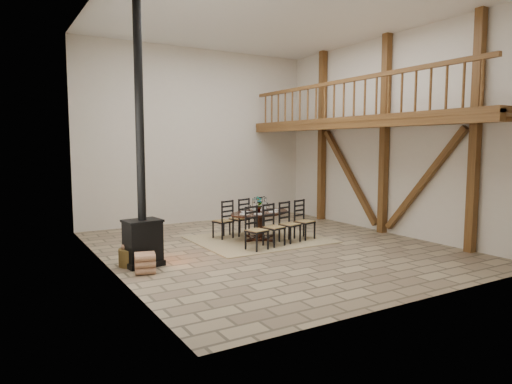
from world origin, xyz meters
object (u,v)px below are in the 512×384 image
dining_table (262,226)px  log_basket (132,256)px  log_stack (145,263)px  wood_stove (142,207)px

dining_table → log_basket: dining_table is taller
log_basket → log_stack: (0.05, -0.63, 0.00)m
dining_table → wood_stove: (-3.09, -0.79, 0.77)m
dining_table → log_basket: 3.35m
wood_stove → log_basket: bearing=142.3°
log_stack → log_basket: bearing=94.7°
dining_table → log_stack: 3.48m
log_basket → log_stack: bearing=-85.3°
dining_table → wood_stove: bearing=-179.6°
wood_stove → log_stack: (-0.13, -0.52, -0.94)m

